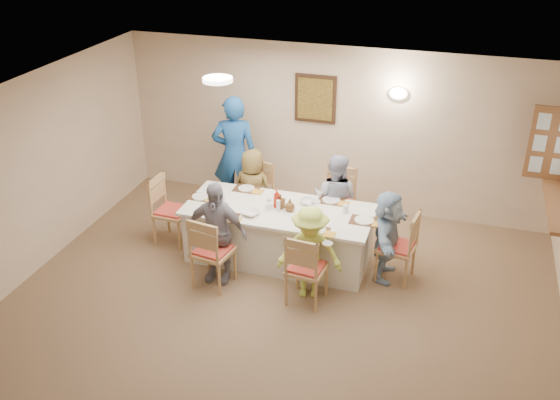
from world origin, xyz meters
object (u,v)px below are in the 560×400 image
(dining_table, at_px, (279,234))
(chair_back_left, at_px, (256,196))
(chair_front_left, at_px, (213,250))
(diner_back_left, at_px, (253,190))
(chair_left_end, at_px, (172,210))
(diner_front_left, at_px, (216,232))
(chair_right_end, at_px, (397,246))
(condiment_ketchup, at_px, (277,198))
(diner_back_right, at_px, (335,199))
(diner_front_right, at_px, (310,253))
(chair_back_right, at_px, (337,205))
(caregiver, at_px, (235,155))
(chair_front_right, at_px, (307,267))
(diner_right_end, at_px, (387,235))

(dining_table, height_order, chair_back_left, chair_back_left)
(chair_front_left, distance_m, diner_back_left, 1.49)
(chair_left_end, xyz_separation_m, diner_front_left, (0.95, -0.68, 0.19))
(chair_right_end, xyz_separation_m, condiment_ketchup, (-1.59, 0.04, 0.41))
(chair_back_left, bearing_deg, diner_back_right, 1.53)
(diner_front_right, distance_m, condiment_ketchup, 1.00)
(chair_back_right, height_order, caregiver, caregiver)
(chair_front_left, bearing_deg, chair_right_end, -150.61)
(chair_front_left, distance_m, chair_front_right, 1.20)
(chair_right_end, distance_m, diner_right_end, 0.18)
(chair_front_right, xyz_separation_m, diner_right_end, (0.82, 0.80, 0.13))
(caregiver, bearing_deg, dining_table, 116.42)
(chair_front_right, height_order, condiment_ketchup, condiment_ketchup)
(chair_back_right, height_order, diner_front_right, diner_front_right)
(chair_front_right, xyz_separation_m, condiment_ketchup, (-0.64, 0.84, 0.41))
(chair_front_right, bearing_deg, chair_right_end, -134.35)
(diner_back_left, height_order, diner_back_right, diner_back_right)
(diner_back_right, bearing_deg, caregiver, -7.87)
(chair_right_end, height_order, diner_back_left, diner_back_left)
(chair_left_end, distance_m, diner_front_left, 1.18)
(chair_back_right, height_order, chair_right_end, chair_back_right)
(diner_front_right, bearing_deg, condiment_ketchup, 120.96)
(chair_back_left, xyz_separation_m, caregiver, (-0.45, 0.35, 0.45))
(chair_back_right, height_order, diner_back_left, diner_back_left)
(chair_front_left, height_order, diner_back_right, diner_back_right)
(dining_table, bearing_deg, chair_front_right, -53.13)
(diner_back_right, xyz_separation_m, diner_front_left, (-1.20, -1.36, 0.02))
(diner_front_right, bearing_deg, chair_left_end, 151.84)
(dining_table, xyz_separation_m, chair_front_right, (0.60, -0.80, 0.09))
(chair_front_right, xyz_separation_m, diner_front_right, (0.00, 0.12, 0.13))
(diner_right_end, distance_m, condiment_ketchup, 1.48)
(chair_back_right, xyz_separation_m, diner_front_right, (0.00, -1.48, 0.09))
(chair_front_left, relative_size, chair_front_right, 1.03)
(chair_back_left, xyz_separation_m, chair_front_left, (0.00, -1.60, 0.02))
(chair_back_right, bearing_deg, dining_table, -124.64)
(condiment_ketchup, bearing_deg, chair_back_right, 50.26)
(chair_back_left, xyz_separation_m, diner_front_right, (1.20, -1.48, 0.13))
(chair_front_right, relative_size, chair_right_end, 1.00)
(chair_back_left, bearing_deg, dining_table, -45.89)
(dining_table, xyz_separation_m, diner_back_right, (0.60, 0.68, 0.28))
(chair_right_end, xyz_separation_m, caregiver, (-2.60, 1.15, 0.44))
(chair_front_right, distance_m, diner_back_right, 1.49)
(dining_table, xyz_separation_m, caregiver, (-1.05, 1.15, 0.54))
(chair_back_right, relative_size, chair_right_end, 1.06)
(chair_front_left, xyz_separation_m, diner_back_left, (0.00, 1.48, 0.13))
(chair_front_right, height_order, chair_right_end, chair_right_end)
(diner_front_left, relative_size, condiment_ketchup, 5.27)
(chair_back_right, xyz_separation_m, chair_left_end, (-2.15, -0.80, -0.02))
(diner_back_right, bearing_deg, diner_right_end, 148.36)
(diner_back_left, bearing_deg, chair_left_end, 40.39)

